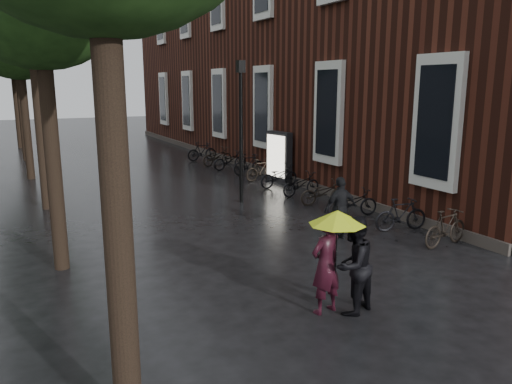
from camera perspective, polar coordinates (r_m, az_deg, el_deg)
ground at (r=7.71m, az=20.38°, el=-19.83°), size 120.00×120.00×0.00m
brick_building at (r=28.42m, az=6.32°, el=16.16°), size 10.20×33.20×12.00m
street_trees at (r=20.35m, az=-25.22°, el=17.71°), size 4.33×34.03×8.91m
person_burgundy at (r=8.94m, az=7.99°, el=-8.23°), size 0.71×0.53×1.79m
person_black at (r=9.01m, az=11.04°, el=-8.20°), size 1.04×0.92×1.77m
lime_umbrella at (r=8.65m, az=9.28°, el=-2.89°), size 1.00×1.00×1.48m
pedestrian_walking at (r=13.20m, az=9.63°, el=-1.84°), size 0.98×0.42×1.66m
parked_bicycles at (r=19.89m, az=2.22°, el=1.95°), size 2.03×16.89×0.99m
ad_lightbox at (r=20.70m, az=2.63°, el=4.03°), size 0.32×1.39×2.10m
lamp_post at (r=16.84m, az=-1.73°, el=8.44°), size 0.25×0.25×4.76m
cycle_sign at (r=23.24m, az=-23.59°, el=6.00°), size 0.15×0.52×2.86m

